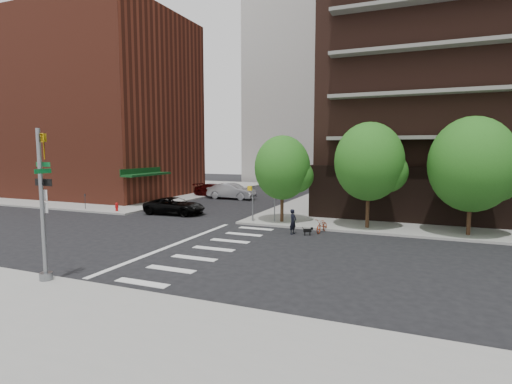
# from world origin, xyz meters

# --- Properties ---
(ground) EXTENTS (120.00, 120.00, 0.00)m
(ground) POSITION_xyz_m (0.00, 0.00, 0.00)
(ground) COLOR black
(ground) RESTS_ON ground
(sidewalk_ne) EXTENTS (39.00, 33.00, 0.15)m
(sidewalk_ne) POSITION_xyz_m (20.50, 23.50, 0.07)
(sidewalk_ne) COLOR gray
(sidewalk_ne) RESTS_ON ground
(sidewalk_nw) EXTENTS (31.00, 33.00, 0.15)m
(sidewalk_nw) POSITION_xyz_m (-24.50, 23.50, 0.07)
(sidewalk_nw) COLOR gray
(sidewalk_nw) RESTS_ON ground
(crosswalk) EXTENTS (3.85, 13.00, 0.01)m
(crosswalk) POSITION_xyz_m (2.21, -0.00, 0.01)
(crosswalk) COLOR silver
(crosswalk) RESTS_ON ground
(midrise_nw) EXTENTS (21.40, 15.50, 20.00)m
(midrise_nw) POSITION_xyz_m (-22.00, 18.00, 10.15)
(midrise_nw) COLOR maroon
(midrise_nw) RESTS_ON sidewalk_nw
(tree_a) EXTENTS (4.00, 4.00, 5.90)m
(tree_a) POSITION_xyz_m (4.00, 8.50, 4.04)
(tree_a) COLOR #301E11
(tree_a) RESTS_ON sidewalk_ne
(tree_b) EXTENTS (4.50, 4.50, 6.65)m
(tree_b) POSITION_xyz_m (10.00, 8.50, 4.54)
(tree_b) COLOR #301E11
(tree_b) RESTS_ON sidewalk_ne
(tree_c) EXTENTS (5.00, 5.00, 6.80)m
(tree_c) POSITION_xyz_m (16.00, 8.50, 4.45)
(tree_c) COLOR #301E11
(tree_c) RESTS_ON sidewalk_ne
(traffic_signal) EXTENTS (0.90, 0.75, 6.00)m
(traffic_signal) POSITION_xyz_m (-0.47, -7.49, 2.70)
(traffic_signal) COLOR slate
(traffic_signal) RESTS_ON sidewalk_s
(pedestrian_signal) EXTENTS (2.18, 0.67, 2.60)m
(pedestrian_signal) POSITION_xyz_m (2.32, 7.92, 1.85)
(pedestrian_signal) COLOR slate
(pedestrian_signal) RESTS_ON sidewalk_ne
(fire_hydrant) EXTENTS (0.24, 0.24, 0.73)m
(fire_hydrant) POSITION_xyz_m (-10.50, 7.80, 0.55)
(fire_hydrant) COLOR #A50C0C
(fire_hydrant) RESTS_ON sidewalk_nw
(parking_meter) EXTENTS (0.10, 0.08, 1.32)m
(parking_meter) POSITION_xyz_m (-14.00, 7.80, 0.96)
(parking_meter) COLOR black
(parking_meter) RESTS_ON sidewalk_nw
(parked_car_black) EXTENTS (2.65, 5.19, 1.40)m
(parked_car_black) POSITION_xyz_m (-5.50, 9.00, 0.70)
(parked_car_black) COLOR black
(parked_car_black) RESTS_ON ground
(parked_car_maroon) EXTENTS (2.54, 5.31, 1.49)m
(parked_car_maroon) POSITION_xyz_m (-8.20, 21.14, 0.75)
(parked_car_maroon) COLOR #410A0A
(parked_car_maroon) RESTS_ON ground
(parked_car_silver) EXTENTS (1.90, 5.27, 1.73)m
(parked_car_silver) POSITION_xyz_m (-5.70, 20.14, 0.86)
(parked_car_silver) COLOR #A7A8AE
(parked_car_silver) RESTS_ON ground
(scooter) EXTENTS (0.81, 1.75, 0.89)m
(scooter) POSITION_xyz_m (7.41, 6.50, 0.44)
(scooter) COLOR #9A2A0B
(scooter) RESTS_ON ground
(dog_walker) EXTENTS (0.66, 0.51, 1.59)m
(dog_walker) POSITION_xyz_m (5.83, 5.27, 0.80)
(dog_walker) COLOR black
(dog_walker) RESTS_ON ground
(dog) EXTENTS (0.60, 0.35, 0.50)m
(dog) POSITION_xyz_m (6.81, 5.27, 0.32)
(dog) COLOR black
(dog) RESTS_ON ground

